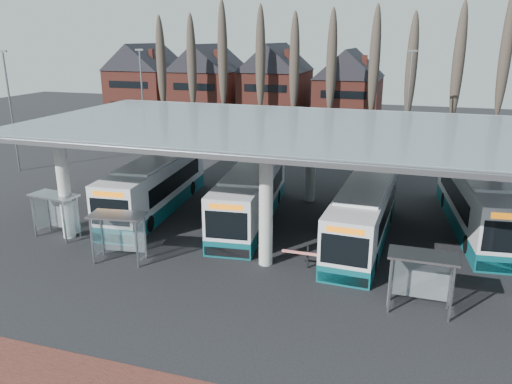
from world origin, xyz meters
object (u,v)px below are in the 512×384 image
(bus_1, at_px, (251,195))
(shelter_0, at_px, (57,205))
(bus_0, at_px, (156,186))
(bus_3, at_px, (478,202))
(bus_2, at_px, (364,215))
(shelter_1, at_px, (119,226))
(shelter_2, at_px, (422,269))

(bus_1, relative_size, shelter_0, 4.23)
(bus_0, bearing_deg, bus_3, 2.38)
(bus_1, xyz_separation_m, bus_2, (7.22, -1.35, -0.04))
(bus_2, relative_size, bus_3, 0.91)
(bus_1, distance_m, shelter_1, 9.15)
(bus_1, bearing_deg, bus_0, 173.77)
(bus_2, distance_m, shelter_2, 7.71)
(bus_0, distance_m, shelter_2, 19.04)
(shelter_1, relative_size, shelter_2, 1.05)
(bus_3, relative_size, shelter_1, 4.41)
(shelter_2, bearing_deg, bus_2, 114.06)
(bus_0, xyz_separation_m, bus_2, (13.97, -1.34, -0.08))
(bus_0, bearing_deg, shelter_2, -31.42)
(bus_0, xyz_separation_m, bus_3, (20.35, 2.74, 0.05))
(bus_2, distance_m, shelter_1, 13.48)
(shelter_2, bearing_deg, shelter_0, 173.68)
(bus_0, relative_size, bus_2, 1.06)
(bus_1, relative_size, bus_2, 1.04)
(bus_1, height_order, shelter_2, bus_1)
(bus_0, height_order, shelter_1, bus_0)
(bus_0, height_order, shelter_0, bus_0)
(shelter_1, bearing_deg, shelter_2, -9.99)
(shelter_1, bearing_deg, bus_0, 97.34)
(bus_3, height_order, shelter_2, bus_3)
(bus_2, relative_size, shelter_2, 4.25)
(bus_0, xyz_separation_m, bus_1, (6.74, 0.01, -0.04))
(bus_0, xyz_separation_m, shelter_0, (-3.11, -6.10, 0.24))
(bus_3, relative_size, shelter_2, 4.65)
(bus_3, xyz_separation_m, shelter_0, (-23.46, -8.84, 0.19))
(bus_0, xyz_separation_m, shelter_1, (2.21, -7.93, 0.25))
(bus_2, bearing_deg, shelter_2, -63.54)
(bus_0, height_order, bus_1, bus_0)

